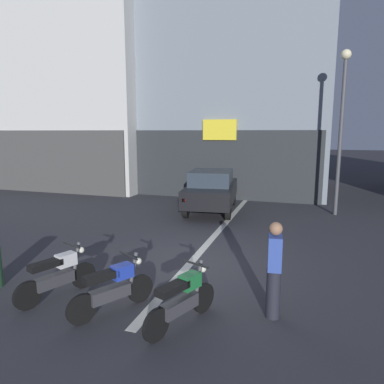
# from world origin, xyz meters

# --- Properties ---
(ground_plane) EXTENTS (120.00, 120.00, 0.00)m
(ground_plane) POSITION_xyz_m (0.00, 0.00, 0.00)
(ground_plane) COLOR #333338
(lane_centre_line) EXTENTS (0.20, 18.00, 0.01)m
(lane_centre_line) POSITION_xyz_m (0.00, 6.00, 0.00)
(lane_centre_line) COLOR silver
(lane_centre_line) RESTS_ON ground
(building_corner_left) EXTENTS (9.82, 9.76, 14.35)m
(building_corner_left) POSITION_xyz_m (-10.39, 12.25, 7.16)
(building_corner_left) COLOR silver
(building_corner_left) RESTS_ON ground
(building_mid_block) EXTENTS (10.46, 7.91, 11.04)m
(building_mid_block) POSITION_xyz_m (-1.72, 12.25, 5.51)
(building_mid_block) COLOR gray
(building_mid_block) RESTS_ON ground
(car_black_crossing_near) EXTENTS (2.26, 4.29, 1.64)m
(car_black_crossing_near) POSITION_xyz_m (-0.94, 5.69, 0.89)
(car_black_crossing_near) COLOR black
(car_black_crossing_near) RESTS_ON ground
(street_lamp) EXTENTS (0.36, 0.36, 6.01)m
(street_lamp) POSITION_xyz_m (3.72, 6.57, 3.72)
(street_lamp) COLOR #47474C
(street_lamp) RESTS_ON ground
(motorcycle_white_row_leftmost) EXTENTS (0.72, 1.58, 0.98)m
(motorcycle_white_row_leftmost) POSITION_xyz_m (-1.85, -2.36, 0.46)
(motorcycle_white_row_leftmost) COLOR black
(motorcycle_white_row_leftmost) RESTS_ON ground
(motorcycle_blue_row_left_mid) EXTENTS (0.89, 1.49, 0.98)m
(motorcycle_blue_row_left_mid) POSITION_xyz_m (-0.56, -2.53, 0.46)
(motorcycle_blue_row_left_mid) COLOR black
(motorcycle_blue_row_left_mid) RESTS_ON ground
(motorcycle_green_row_centre) EXTENTS (0.74, 1.57, 0.98)m
(motorcycle_green_row_centre) POSITION_xyz_m (0.72, -2.56, 0.46)
(motorcycle_green_row_centre) COLOR black
(motorcycle_green_row_centre) RESTS_ON ground
(person_by_motorcycles) EXTENTS (0.26, 0.38, 1.67)m
(person_by_motorcycles) POSITION_xyz_m (2.10, -1.85, 0.86)
(person_by_motorcycles) COLOR #23232D
(person_by_motorcycles) RESTS_ON ground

